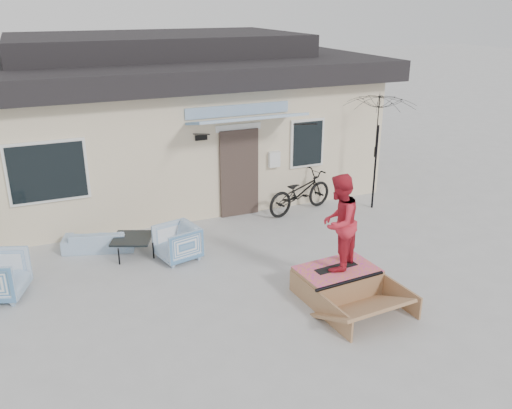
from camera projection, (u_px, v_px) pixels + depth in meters
name	position (u px, v px, depth m)	size (l,w,h in m)	color
ground	(282.00, 316.00, 8.89)	(90.00, 90.00, 0.00)	#A6A6A5
house	(160.00, 112.00, 15.07)	(10.80, 8.49, 4.10)	beige
loveseat	(99.00, 237.00, 11.18)	(1.46, 0.43, 0.57)	teal
armchair_right	(177.00, 241.00, 10.73)	(0.76, 0.71, 0.78)	teal
coffee_table	(133.00, 246.00, 10.98)	(0.76, 0.76, 0.38)	black
bicycle	(300.00, 188.00, 13.07)	(0.67, 1.92, 1.23)	black
patio_umbrella	(377.00, 140.00, 12.92)	(1.71, 1.58, 2.20)	black
skate_ramp	(337.00, 281.00, 9.55)	(1.37, 1.83, 0.46)	#976B45
skateboard	(336.00, 267.00, 9.50)	(0.81, 0.20, 0.05)	black
skater	(339.00, 221.00, 9.18)	(0.84, 0.65, 1.71)	red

